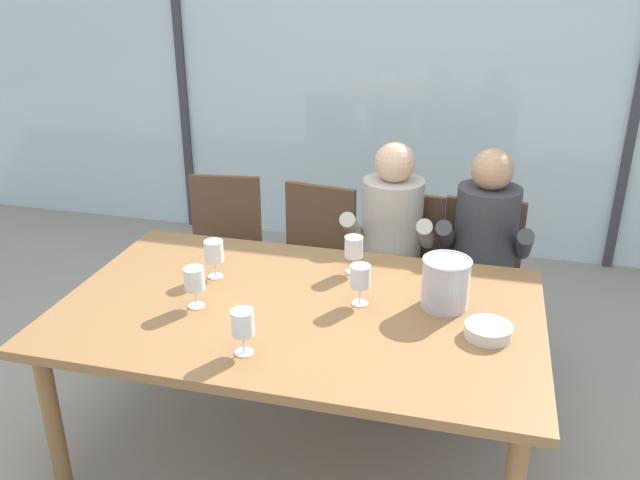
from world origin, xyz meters
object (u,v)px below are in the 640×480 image
wine_glass_spare_empty (194,281)px  chair_near_curtain (223,241)px  wine_glass_by_right_taster (360,278)px  chair_center (399,262)px  person_charcoal_jacket (483,251)px  wine_glass_center_pour (214,253)px  dining_table (299,320)px  person_beige_jumper (389,242)px  ice_bucket_primary (446,282)px  wine_glass_by_left_taster (243,325)px  tasting_bowl (488,331)px  chair_right_of_center (479,271)px  chair_left_of_center (313,253)px  wine_glass_near_bucket (354,249)px

wine_glass_spare_empty → chair_near_curtain: bearing=107.5°
chair_near_curtain → wine_glass_by_right_taster: 1.43m
chair_center → person_charcoal_jacket: 0.49m
wine_glass_center_pour → dining_table: bearing=-20.9°
dining_table → chair_near_curtain: bearing=126.5°
person_beige_jumper → wine_glass_spare_empty: person_beige_jumper is taller
wine_glass_center_pour → person_beige_jumper: bearing=46.0°
ice_bucket_primary → wine_glass_by_left_taster: ice_bucket_primary is taller
chair_center → wine_glass_center_pour: (-0.72, -0.83, 0.34)m
chair_center → person_beige_jumper: 0.22m
chair_center → person_beige_jumper: size_ratio=0.73×
person_charcoal_jacket → tasting_bowl: (0.04, -0.92, 0.07)m
chair_right_of_center → wine_glass_spare_empty: (-1.12, -1.11, 0.34)m
person_charcoal_jacket → ice_bucket_primary: (-0.14, -0.72, 0.16)m
wine_glass_by_left_taster → person_charcoal_jacket: bearing=57.0°
person_charcoal_jacket → wine_glass_by_right_taster: bearing=-119.1°
tasting_bowl → wine_glass_spare_empty: bearing=-177.3°
ice_bucket_primary → wine_glass_by_right_taster: bearing=-169.2°
chair_center → chair_left_of_center: bearing=-175.0°
wine_glass_by_left_taster → wine_glass_center_pour: size_ratio=1.00×
chair_right_of_center → person_beige_jumper: bearing=-163.5°
dining_table → tasting_bowl: bearing=-3.9°
wine_glass_near_bucket → wine_glass_spare_empty: 0.73m
person_beige_jumper → wine_glass_by_right_taster: (-0.00, -0.79, 0.17)m
person_beige_jumper → chair_center: bearing=70.9°
wine_glass_spare_empty → wine_glass_center_pour: bearing=96.3°
dining_table → tasting_bowl: size_ratio=10.98×
ice_bucket_primary → dining_table: bearing=-165.8°
chair_center → chair_right_of_center: 0.43m
wine_glass_near_bucket → ice_bucket_primary: bearing=-27.2°
chair_left_of_center → person_charcoal_jacket: person_charcoal_jacket is taller
dining_table → tasting_bowl: (0.76, -0.05, 0.09)m
tasting_bowl → wine_glass_near_bucket: (-0.61, 0.42, 0.09)m
chair_near_curtain → wine_glass_center_pour: (0.33, -0.87, 0.34)m
wine_glass_center_pour → wine_glass_spare_empty: (0.03, -0.27, 0.00)m
chair_center → wine_glass_by_right_taster: wine_glass_by_right_taster is taller
chair_center → chair_right_of_center: size_ratio=1.00×
wine_glass_by_left_taster → wine_glass_by_right_taster: (0.33, 0.47, 0.00)m
wine_glass_by_left_taster → wine_glass_spare_empty: size_ratio=1.00×
wine_glass_by_right_taster → chair_near_curtain: bearing=136.5°
dining_table → chair_right_of_center: 1.24m
tasting_bowl → ice_bucket_primary: bearing=132.4°
chair_center → wine_glass_near_bucket: bearing=-96.0°
chair_near_curtain → tasting_bowl: size_ratio=4.89×
chair_right_of_center → wine_glass_center_pour: wine_glass_center_pour is taller
dining_table → person_charcoal_jacket: person_charcoal_jacket is taller
person_charcoal_jacket → ice_bucket_primary: 0.75m
chair_left_of_center → ice_bucket_primary: 1.21m
chair_near_curtain → wine_glass_near_bucket: wine_glass_near_bucket is taller
person_charcoal_jacket → wine_glass_by_left_taster: bearing=-120.6°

